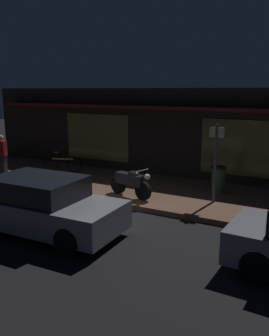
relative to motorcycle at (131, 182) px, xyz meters
name	(u,v)px	position (x,y,z in m)	size (l,w,h in m)	color
ground_plane	(90,215)	(-0.39, -1.73, -0.65)	(60.00, 60.00, 0.00)	black
sidewalk_slab	(139,188)	(-0.39, 1.27, -0.57)	(18.00, 4.00, 0.15)	brown
storefront_building	(177,131)	(-0.39, 4.66, 1.16)	(18.00, 3.30, 3.60)	black
motorcycle	(131,182)	(0.00, 0.00, 0.00)	(1.68, 0.66, 0.97)	black
bicycle_parked	(63,163)	(-4.32, 1.77, -0.14)	(1.56, 0.67, 0.91)	black
person_photographer	(2,155)	(-5.79, -0.08, 0.38)	(0.41, 0.62, 1.67)	#28232D
sign_post	(215,159)	(2.49, 0.78, 0.86)	(0.44, 0.09, 2.40)	#47474C
trash_bin	(218,180)	(2.33, 1.74, -0.03)	(0.48, 0.48, 0.93)	#2D4C33
parked_car_near	(42,205)	(-0.69, -3.30, 0.06)	(4.17, 1.92, 1.42)	black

